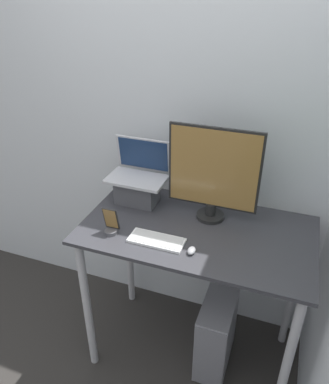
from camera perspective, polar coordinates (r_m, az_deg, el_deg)
name	(u,v)px	position (r m, az deg, el deg)	size (l,w,h in m)	color
wall_back	(221,134)	(2.11, 8.55, 8.74)	(6.00, 0.05, 2.60)	silver
desk	(196,254)	(2.02, 4.80, -9.33)	(1.17, 0.66, 0.94)	#333338
laptop	(138,185)	(2.09, -4.11, 1.12)	(0.32, 0.22, 0.35)	#4C4C51
monitor	(213,175)	(1.88, 7.44, 2.63)	(0.47, 0.15, 0.50)	black
keyboard	(157,240)	(1.82, -1.21, -7.35)	(0.27, 0.11, 0.02)	white
mouse	(192,251)	(1.75, 4.14, -8.89)	(0.04, 0.06, 0.03)	#99999E
cell_phone	(111,224)	(1.87, -8.17, -4.92)	(0.08, 0.06, 0.14)	#4C4C51
computer_tower	(216,333)	(2.37, 7.91, -20.45)	(0.18, 0.38, 0.48)	gray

